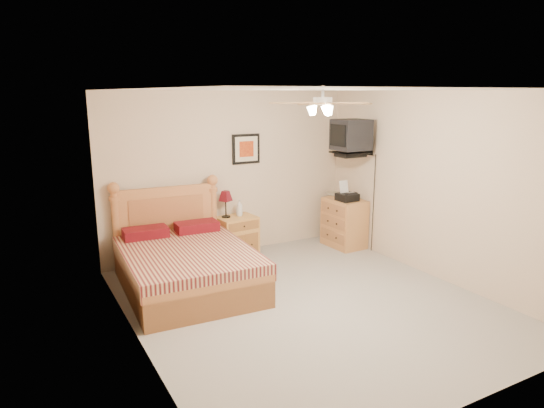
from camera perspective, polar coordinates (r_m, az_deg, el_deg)
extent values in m
plane|color=gray|center=(5.95, 4.32, -11.58)|extent=(4.50, 4.50, 0.00)
cube|color=white|center=(5.41, 4.78, 13.27)|extent=(4.00, 4.50, 0.04)
cube|color=#CBB296|center=(7.49, -4.97, 3.57)|extent=(4.00, 0.04, 2.50)
cube|color=#CBB296|center=(3.94, 22.92, -6.08)|extent=(4.00, 0.04, 2.50)
cube|color=#CBB296|center=(4.78, -15.96, -2.31)|extent=(0.04, 4.50, 2.50)
cube|color=#CBB296|center=(6.84, 18.70, 2.02)|extent=(0.04, 4.50, 2.50)
cube|color=#C5803D|center=(7.48, -4.15, -3.82)|extent=(0.61, 0.48, 0.62)
imported|color=silver|center=(7.42, -3.86, -0.45)|extent=(0.12, 0.12, 0.25)
cube|color=black|center=(7.54, -3.08, 6.49)|extent=(0.46, 0.04, 0.46)
cube|color=#B37B44|center=(8.00, 8.49, -2.20)|extent=(0.49, 0.69, 0.79)
imported|color=#BEB297|center=(8.09, 7.20, 0.97)|extent=(0.24, 0.30, 0.02)
imported|color=gray|center=(8.12, 7.13, 1.19)|extent=(0.31, 0.35, 0.02)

